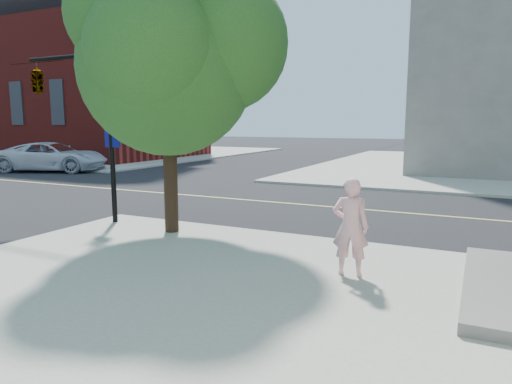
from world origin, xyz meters
The scene contains 10 objects.
ground centered at (0.00, 0.00, 0.00)m, with size 140.00×140.00×0.00m, color black.
road_ew centered at (0.00, 4.50, 0.01)m, with size 140.00×9.00×0.01m, color black.
road_ns centered at (-5.50, 0.00, 0.01)m, with size 9.00×140.00×0.01m, color black.
sidewalk_nw centered at (-23.00, 21.50, 0.06)m, with size 26.00×25.00×0.12m, color #9D9F90.
church centered at (-20.00, 18.00, 7.18)m, with size 15.20×12.00×14.40m.
office_block centered at (-32.00, 21.98, 9.12)m, with size 12.00×14.08×18.00m.
man_on_phone centered at (6.53, -2.43, 1.00)m, with size 0.64×0.42×1.76m, color #FAB0B4.
street_tree centered at (1.80, -1.07, 4.58)m, with size 5.21×4.73×6.91m.
signal_pole centered at (-2.69, -0.84, 3.95)m, with size 4.15×0.47×4.70m.
car_a centered at (-13.67, 8.50, 0.84)m, with size 2.80×6.07×1.69m, color silver.
Camera 1 is at (8.52, -10.34, 2.83)m, focal length 32.48 mm.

